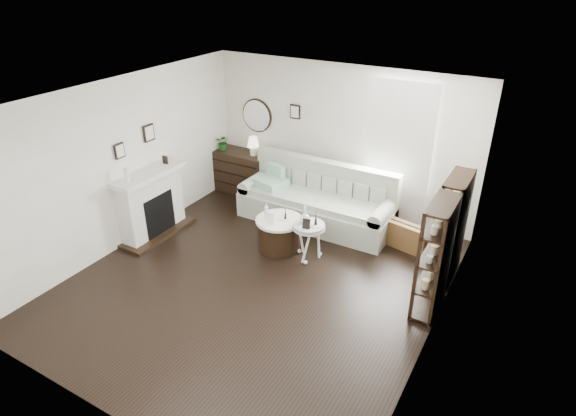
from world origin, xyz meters
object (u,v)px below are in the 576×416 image
Objects in this scene: sofa at (317,203)px; dresser at (239,171)px; pedestal_table at (309,227)px; drum_table at (279,233)px.

sofa is 2.01m from dresser.
dresser is at bearing 147.25° from pedestal_table.
drum_table is at bearing 176.36° from pedestal_table.
sofa reaches higher than pedestal_table.
drum_table is at bearing -96.38° from sofa.
sofa reaches higher than drum_table.
drum_table is 1.25× the size of pedestal_table.
pedestal_table is (0.43, -1.16, 0.20)m from sofa.
dresser reaches higher than drum_table.
dresser is (-1.97, 0.38, 0.07)m from sofa.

